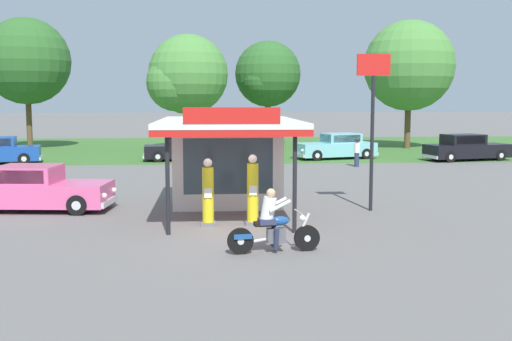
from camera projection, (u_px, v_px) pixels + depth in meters
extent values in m
plane|color=slate|center=(233.00, 232.00, 17.37)|extent=(300.00, 300.00, 0.00)
cube|color=#3D6B2D|center=(219.00, 148.00, 47.09)|extent=(120.00, 24.00, 0.01)
cube|color=silver|center=(227.00, 163.00, 21.87)|extent=(3.70, 3.04, 2.90)
cube|color=#384C56|center=(228.00, 166.00, 20.37)|extent=(2.96, 0.05, 1.85)
cube|color=silver|center=(228.00, 122.00, 19.91)|extent=(4.40, 7.12, 0.16)
cube|color=red|center=(228.00, 128.00, 19.93)|extent=(4.40, 7.12, 0.18)
cube|color=red|center=(232.00, 116.00, 16.38)|extent=(2.59, 0.08, 0.44)
cylinder|color=black|center=(295.00, 181.00, 17.08)|extent=(0.12, 0.12, 2.90)
cylinder|color=black|center=(168.00, 183.00, 16.83)|extent=(0.12, 0.12, 2.90)
cube|color=slate|center=(208.00, 224.00, 18.26)|extent=(0.44, 0.44, 0.10)
cylinder|color=yellow|center=(208.00, 195.00, 18.16)|extent=(0.34, 0.34, 1.62)
cube|color=white|center=(208.00, 193.00, 17.97)|extent=(0.22, 0.02, 0.28)
sphere|color=white|center=(208.00, 163.00, 18.05)|extent=(0.26, 0.26, 0.26)
cube|color=slate|center=(253.00, 223.00, 18.35)|extent=(0.44, 0.44, 0.10)
cylinder|color=yellow|center=(253.00, 193.00, 18.25)|extent=(0.34, 0.34, 1.72)
cube|color=white|center=(253.00, 191.00, 18.06)|extent=(0.22, 0.02, 0.28)
sphere|color=white|center=(253.00, 159.00, 18.13)|extent=(0.26, 0.26, 0.26)
cylinder|color=black|center=(307.00, 238.00, 15.16)|extent=(0.65, 0.18, 0.64)
cylinder|color=silver|center=(307.00, 238.00, 15.16)|extent=(0.17, 0.14, 0.16)
cylinder|color=black|center=(240.00, 241.00, 14.84)|extent=(0.65, 0.18, 0.64)
cylinder|color=silver|center=(240.00, 241.00, 14.84)|extent=(0.17, 0.14, 0.16)
ellipsoid|color=#1E4C8C|center=(278.00, 221.00, 14.97)|extent=(0.59, 0.31, 0.24)
cube|color=#59595E|center=(276.00, 235.00, 15.00)|extent=(0.47, 0.29, 0.36)
cube|color=black|center=(264.00, 224.00, 14.91)|extent=(0.51, 0.32, 0.10)
cylinder|color=silver|center=(303.00, 227.00, 15.11)|extent=(0.37, 0.12, 0.71)
cylinder|color=silver|center=(298.00, 212.00, 15.04)|extent=(0.12, 0.70, 0.04)
sphere|color=silver|center=(302.00, 218.00, 15.08)|extent=(0.16, 0.16, 0.16)
cube|color=#1E4C8C|center=(242.00, 236.00, 14.83)|extent=(0.46, 0.23, 0.12)
cylinder|color=silver|center=(259.00, 241.00, 15.07)|extent=(0.71, 0.17, 0.18)
cube|color=#2D3351|center=(267.00, 221.00, 14.91)|extent=(0.44, 0.39, 0.14)
cylinder|color=#2D3351|center=(273.00, 236.00, 15.15)|extent=(0.15, 0.25, 0.56)
cylinder|color=#2D3351|center=(276.00, 239.00, 14.84)|extent=(0.15, 0.25, 0.56)
cylinder|color=white|center=(269.00, 208.00, 14.88)|extent=(0.45, 0.37, 0.60)
sphere|color=tan|center=(271.00, 193.00, 14.85)|extent=(0.22, 0.22, 0.22)
cylinder|color=white|center=(276.00, 203.00, 15.12)|extent=(0.54, 0.16, 0.31)
cylinder|color=white|center=(280.00, 206.00, 14.73)|extent=(0.54, 0.16, 0.31)
cube|color=#E55993|center=(37.00, 194.00, 20.68)|extent=(4.99, 2.37, 0.76)
cube|color=#E55993|center=(29.00, 174.00, 20.61)|extent=(2.07, 1.86, 0.57)
cube|color=#283847|center=(56.00, 174.00, 20.59)|extent=(0.19, 1.48, 0.45)
cube|color=#283847|center=(38.00, 171.00, 21.43)|extent=(1.63, 0.19, 0.43)
cube|color=#283847|center=(19.00, 177.00, 19.80)|extent=(1.63, 0.19, 0.43)
cube|color=silver|center=(109.00, 202.00, 20.65)|extent=(0.30, 1.82, 0.18)
sphere|color=white|center=(114.00, 190.00, 21.22)|extent=(0.18, 0.18, 0.18)
sphere|color=white|center=(104.00, 196.00, 20.01)|extent=(0.18, 0.18, 0.18)
cylinder|color=black|center=(93.00, 196.00, 21.56)|extent=(0.68, 0.26, 0.66)
cylinder|color=silver|center=(93.00, 196.00, 21.56)|extent=(0.32, 0.25, 0.30)
cylinder|color=black|center=(77.00, 205.00, 19.78)|extent=(0.68, 0.26, 0.66)
cylinder|color=silver|center=(77.00, 205.00, 19.78)|extent=(0.32, 0.25, 0.30)
cylinder|color=black|center=(0.00, 196.00, 21.64)|extent=(0.68, 0.26, 0.66)
cylinder|color=silver|center=(0.00, 196.00, 21.64)|extent=(0.32, 0.25, 0.30)
cube|color=#7AC6D1|center=(335.00, 149.00, 38.39)|extent=(5.24, 3.12, 0.81)
cube|color=#7AC6D1|center=(341.00, 138.00, 38.43)|extent=(2.50, 2.18, 0.58)
cube|color=#283847|center=(326.00, 138.00, 38.09)|extent=(0.43, 1.45, 0.47)
cube|color=#283847|center=(347.00, 139.00, 37.66)|extent=(1.76, 0.50, 0.44)
cube|color=#283847|center=(335.00, 137.00, 39.21)|extent=(1.76, 0.50, 0.44)
cube|color=silver|center=(298.00, 155.00, 37.61)|extent=(0.59, 1.78, 0.18)
cube|color=silver|center=(370.00, 153.00, 39.24)|extent=(0.59, 1.78, 0.18)
sphere|color=white|center=(302.00, 150.00, 37.00)|extent=(0.18, 0.18, 0.18)
sphere|color=white|center=(294.00, 149.00, 38.14)|extent=(0.18, 0.18, 0.18)
cylinder|color=black|center=(317.00, 155.00, 37.04)|extent=(0.69, 0.37, 0.66)
cylinder|color=silver|center=(317.00, 155.00, 37.04)|extent=(0.34, 0.29, 0.30)
cylinder|color=black|center=(305.00, 153.00, 38.71)|extent=(0.69, 0.37, 0.66)
cylinder|color=silver|center=(305.00, 153.00, 38.71)|extent=(0.34, 0.29, 0.30)
cylinder|color=black|center=(366.00, 154.00, 38.13)|extent=(0.69, 0.37, 0.66)
cylinder|color=silver|center=(366.00, 154.00, 38.13)|extent=(0.34, 0.29, 0.30)
cylinder|color=black|center=(352.00, 151.00, 39.81)|extent=(0.69, 0.37, 0.66)
cylinder|color=silver|center=(352.00, 151.00, 39.81)|extent=(0.34, 0.29, 0.30)
cube|color=silver|center=(41.00, 158.00, 36.02)|extent=(0.45, 1.74, 0.18)
cylinder|color=black|center=(24.00, 159.00, 34.97)|extent=(0.69, 0.32, 0.66)
cylinder|color=silver|center=(24.00, 159.00, 34.97)|extent=(0.33, 0.27, 0.30)
cylinder|color=black|center=(27.00, 156.00, 36.62)|extent=(0.69, 0.32, 0.66)
cylinder|color=silver|center=(27.00, 156.00, 36.62)|extent=(0.33, 0.27, 0.30)
cube|color=black|center=(186.00, 151.00, 37.29)|extent=(5.06, 2.19, 0.75)
cube|color=black|center=(183.00, 140.00, 37.18)|extent=(2.23, 1.74, 0.56)
cube|color=#283847|center=(200.00, 140.00, 37.34)|extent=(0.15, 1.40, 0.45)
cube|color=#283847|center=(182.00, 140.00, 37.94)|extent=(1.79, 0.18, 0.43)
cube|color=#283847|center=(183.00, 141.00, 36.42)|extent=(1.79, 0.18, 0.43)
cube|color=silver|center=(227.00, 155.00, 37.69)|extent=(0.26, 1.71, 0.18)
cube|color=silver|center=(144.00, 156.00, 36.94)|extent=(0.26, 1.71, 0.18)
sphere|color=white|center=(226.00, 149.00, 38.22)|extent=(0.18, 0.18, 0.18)
sphere|color=white|center=(228.00, 151.00, 37.10)|extent=(0.18, 0.18, 0.18)
cylinder|color=black|center=(213.00, 153.00, 38.39)|extent=(0.67, 0.25, 0.66)
cylinder|color=silver|center=(213.00, 153.00, 38.39)|extent=(0.31, 0.24, 0.30)
cylinder|color=black|center=(215.00, 156.00, 36.74)|extent=(0.67, 0.25, 0.66)
cylinder|color=silver|center=(215.00, 156.00, 36.74)|extent=(0.31, 0.24, 0.30)
cylinder|color=black|center=(158.00, 154.00, 37.88)|extent=(0.67, 0.25, 0.66)
cylinder|color=silver|center=(158.00, 154.00, 37.88)|extent=(0.31, 0.24, 0.30)
cylinder|color=black|center=(158.00, 157.00, 36.24)|extent=(0.67, 0.25, 0.66)
cylinder|color=silver|center=(158.00, 157.00, 36.24)|extent=(0.31, 0.24, 0.30)
cube|color=black|center=(467.00, 151.00, 37.37)|extent=(5.41, 2.86, 0.80)
cube|color=black|center=(463.00, 139.00, 37.19)|extent=(2.59, 2.03, 0.60)
cube|color=#283847|center=(479.00, 139.00, 37.52)|extent=(0.34, 1.36, 0.48)
cube|color=#283847|center=(456.00, 138.00, 37.92)|extent=(1.92, 0.46, 0.46)
cube|color=#283847|center=(471.00, 140.00, 36.47)|extent=(1.92, 0.46, 0.46)
cube|color=silver|center=(503.00, 154.00, 38.15)|extent=(0.49, 1.67, 0.18)
cube|color=silver|center=(429.00, 157.00, 36.65)|extent=(0.49, 1.67, 0.18)
sphere|color=white|center=(497.00, 148.00, 38.65)|extent=(0.18, 0.18, 0.18)
sphere|color=white|center=(510.00, 150.00, 37.58)|extent=(0.18, 0.18, 0.18)
cylinder|color=black|center=(483.00, 153.00, 38.68)|extent=(0.69, 0.34, 0.66)
cylinder|color=silver|center=(483.00, 153.00, 38.68)|extent=(0.34, 0.28, 0.30)
cylinder|color=black|center=(500.00, 155.00, 37.12)|extent=(0.69, 0.34, 0.66)
cylinder|color=silver|center=(500.00, 155.00, 37.12)|extent=(0.34, 0.28, 0.30)
cylinder|color=black|center=(434.00, 154.00, 37.68)|extent=(0.69, 0.34, 0.66)
cylinder|color=silver|center=(434.00, 154.00, 37.68)|extent=(0.34, 0.28, 0.30)
cylinder|color=black|center=(450.00, 157.00, 36.11)|extent=(0.69, 0.34, 0.66)
cylinder|color=silver|center=(450.00, 157.00, 36.11)|extent=(0.34, 0.28, 0.30)
cylinder|color=#2D3351|center=(357.00, 160.00, 33.90)|extent=(0.26, 0.26, 0.76)
cylinder|color=white|center=(357.00, 148.00, 33.82)|extent=(0.34, 0.34, 0.54)
sphere|color=brown|center=(357.00, 141.00, 33.78)|extent=(0.21, 0.21, 0.21)
cylinder|color=black|center=(357.00, 140.00, 33.77)|extent=(0.33, 0.33, 0.02)
cylinder|color=brown|center=(189.00, 128.00, 44.22)|extent=(0.64, 0.64, 3.31)
sphere|color=#4C893D|center=(188.00, 74.00, 43.78)|extent=(5.66, 5.66, 5.66)
sphere|color=#4C893D|center=(175.00, 82.00, 43.28)|extent=(4.09, 4.09, 4.09)
cylinder|color=brown|center=(408.00, 124.00, 46.22)|extent=(0.45, 0.45, 3.64)
sphere|color=#4C893D|center=(409.00, 66.00, 45.72)|extent=(6.69, 6.69, 6.69)
cylinder|color=brown|center=(29.00, 121.00, 45.66)|extent=(0.41, 0.41, 4.07)
sphere|color=#2D6028|center=(27.00, 61.00, 45.15)|extent=(6.33, 6.33, 6.33)
cylinder|color=brown|center=(268.00, 122.00, 48.99)|extent=(0.45, 0.45, 3.71)
sphere|color=#2D6028|center=(268.00, 74.00, 48.54)|extent=(5.17, 5.17, 5.17)
sphere|color=#2D6028|center=(261.00, 80.00, 47.66)|extent=(2.99, 2.99, 2.99)
cylinder|color=black|center=(372.00, 144.00, 20.41)|extent=(0.12, 0.12, 4.47)
cube|color=red|center=(374.00, 65.00, 20.11)|extent=(1.10, 0.08, 0.70)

